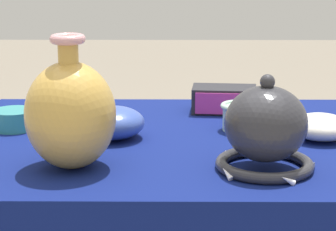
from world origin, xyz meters
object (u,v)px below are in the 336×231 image
at_px(vase_dome_bell, 266,131).
at_px(mosaic_tile_box, 224,99).
at_px(bowl_shallow_ivory, 321,127).
at_px(bowl_shallow_cobalt, 113,123).
at_px(cup_wide_celadon, 241,116).
at_px(vase_tall_bulbous, 70,114).
at_px(pot_squat_teal, 14,120).

xyz_separation_m(vase_dome_bell, mosaic_tile_box, (-0.04, 0.46, -0.04)).
distance_m(mosaic_tile_box, bowl_shallow_ivory, 0.32).
relative_size(mosaic_tile_box, bowl_shallow_cobalt, 1.23).
relative_size(vase_dome_bell, cup_wide_celadon, 2.08).
bearing_deg(bowl_shallow_ivory, cup_wide_celadon, 156.55).
distance_m(mosaic_tile_box, cup_wide_celadon, 0.18).
bearing_deg(cup_wide_celadon, vase_tall_bulbous, -142.40).
height_order(mosaic_tile_box, bowl_shallow_ivory, mosaic_tile_box).
height_order(mosaic_tile_box, bowl_shallow_cobalt, bowl_shallow_cobalt).
xyz_separation_m(vase_dome_bell, bowl_shallow_ivory, (0.15, 0.21, -0.05)).
bearing_deg(vase_tall_bulbous, vase_dome_bell, -1.59).
bearing_deg(bowl_shallow_ivory, vase_tall_bulbous, -159.24).
bearing_deg(pot_squat_teal, vase_dome_bell, -27.66).
height_order(vase_dome_bell, cup_wide_celadon, vase_dome_bell).
distance_m(vase_dome_bell, cup_wide_celadon, 0.29).
xyz_separation_m(cup_wide_celadon, bowl_shallow_cobalt, (-0.29, -0.07, 0.00)).
xyz_separation_m(cup_wide_celadon, pot_squat_teal, (-0.54, 0.01, -0.01)).
relative_size(vase_dome_bell, pot_squat_teal, 1.98).
bearing_deg(bowl_shallow_cobalt, mosaic_tile_box, 42.94).
height_order(cup_wide_celadon, bowl_shallow_cobalt, bowl_shallow_cobalt).
height_order(cup_wide_celadon, bowl_shallow_ivory, cup_wide_celadon).
xyz_separation_m(bowl_shallow_cobalt, pot_squat_teal, (-0.24, 0.08, -0.01)).
height_order(cup_wide_celadon, pot_squat_teal, cup_wide_celadon).
xyz_separation_m(vase_tall_bulbous, mosaic_tile_box, (0.33, 0.45, -0.07)).
relative_size(mosaic_tile_box, cup_wide_celadon, 1.79).
distance_m(cup_wide_celadon, bowl_shallow_ivory, 0.19).
xyz_separation_m(vase_tall_bulbous, bowl_shallow_cobalt, (0.06, 0.20, -0.07)).
bearing_deg(pot_squat_teal, cup_wide_celadon, -0.57).
relative_size(bowl_shallow_ivory, bowl_shallow_cobalt, 0.98).
height_order(bowl_shallow_ivory, bowl_shallow_cobalt, bowl_shallow_cobalt).
bearing_deg(cup_wide_celadon, bowl_shallow_ivory, -23.45).
distance_m(mosaic_tile_box, bowl_shallow_cobalt, 0.37).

